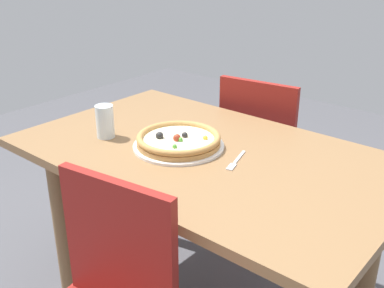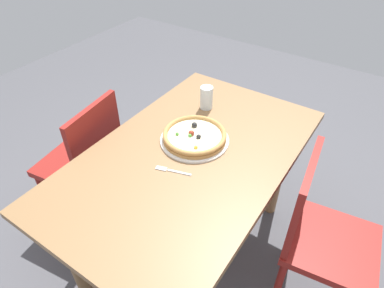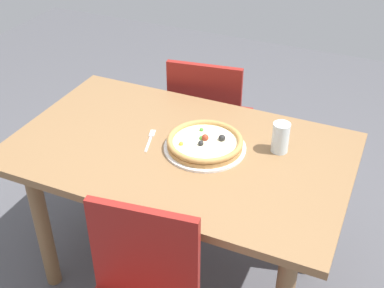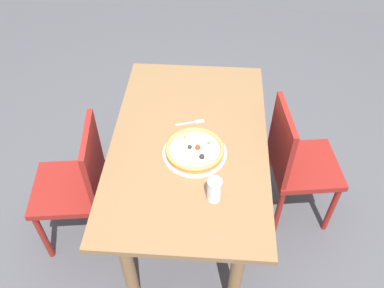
# 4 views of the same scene
# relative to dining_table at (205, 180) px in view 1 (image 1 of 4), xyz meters

# --- Properties ---
(dining_table) EXTENTS (1.39, 0.85, 0.76)m
(dining_table) POSITION_rel_dining_table_xyz_m (0.00, 0.00, 0.00)
(dining_table) COLOR olive
(dining_table) RESTS_ON ground
(chair_near) EXTENTS (0.45, 0.45, 0.89)m
(chair_near) POSITION_rel_dining_table_xyz_m (0.13, -0.64, -0.15)
(chair_near) COLOR maroon
(chair_near) RESTS_ON ground
(plate) EXTENTS (0.34, 0.34, 0.01)m
(plate) POSITION_rel_dining_table_xyz_m (0.10, 0.04, 0.12)
(plate) COLOR white
(plate) RESTS_ON dining_table
(pizza) EXTENTS (0.31, 0.31, 0.05)m
(pizza) POSITION_rel_dining_table_xyz_m (0.10, 0.04, 0.15)
(pizza) COLOR #B78447
(pizza) RESTS_ON plate
(fork) EXTENTS (0.06, 0.16, 0.00)m
(fork) POSITION_rel_dining_table_xyz_m (-0.14, 0.01, 0.12)
(fork) COLOR silver
(fork) RESTS_ON dining_table
(drinking_glass) EXTENTS (0.07, 0.07, 0.13)m
(drinking_glass) POSITION_rel_dining_table_xyz_m (0.38, 0.14, 0.18)
(drinking_glass) COLOR silver
(drinking_glass) RESTS_ON dining_table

